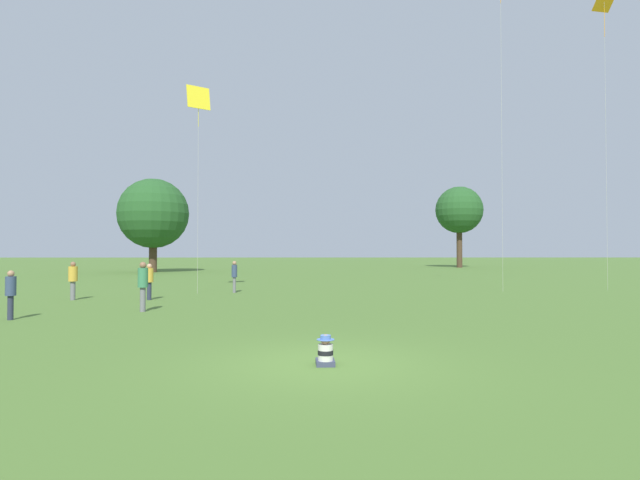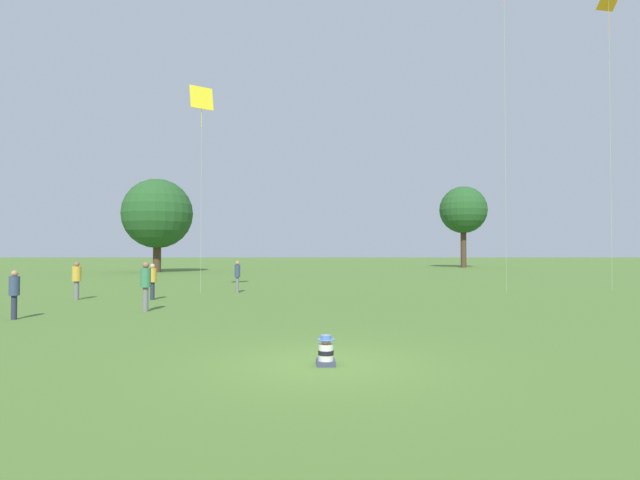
{
  "view_description": "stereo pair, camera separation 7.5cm",
  "coord_description": "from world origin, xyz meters",
  "px_view_note": "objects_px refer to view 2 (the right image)",
  "views": [
    {
      "loc": [
        -0.11,
        -9.73,
        2.2
      ],
      "look_at": [
        0.02,
        6.0,
        2.54
      ],
      "focal_mm": 28.0,
      "sensor_mm": 36.0,
      "label": 1
    },
    {
      "loc": [
        -0.04,
        -9.73,
        2.2
      ],
      "look_at": [
        0.02,
        6.0,
        2.54
      ],
      "focal_mm": 28.0,
      "sensor_mm": 36.0,
      "label": 2
    }
  ],
  "objects_px": {
    "seated_toddler": "(324,352)",
    "person_standing_1": "(74,277)",
    "person_standing_3": "(143,282)",
    "distant_tree_1": "(461,210)",
    "person_standing_5": "(235,273)",
    "person_standing_0": "(150,278)",
    "distant_tree_0": "(155,214)",
    "kite_0": "(199,102)",
    "kite_3": "(606,12)",
    "person_standing_2": "(12,290)"
  },
  "relations": [
    {
      "from": "person_standing_1",
      "to": "person_standing_5",
      "type": "bearing_deg",
      "value": 87.94
    },
    {
      "from": "person_standing_1",
      "to": "person_standing_3",
      "type": "relative_size",
      "value": 0.95
    },
    {
      "from": "seated_toddler",
      "to": "distant_tree_0",
      "type": "xyz_separation_m",
      "value": [
        -16.77,
        41.33,
        5.72
      ]
    },
    {
      "from": "person_standing_5",
      "to": "kite_3",
      "type": "relative_size",
      "value": 0.1
    },
    {
      "from": "seated_toddler",
      "to": "kite_3",
      "type": "distance_m",
      "value": 28.76
    },
    {
      "from": "person_standing_0",
      "to": "person_standing_2",
      "type": "height_order",
      "value": "person_standing_0"
    },
    {
      "from": "person_standing_2",
      "to": "person_standing_5",
      "type": "relative_size",
      "value": 0.95
    },
    {
      "from": "person_standing_2",
      "to": "distant_tree_0",
      "type": "distance_m",
      "value": 35.99
    },
    {
      "from": "seated_toddler",
      "to": "person_standing_1",
      "type": "distance_m",
      "value": 16.83
    },
    {
      "from": "person_standing_1",
      "to": "person_standing_5",
      "type": "height_order",
      "value": "person_standing_1"
    },
    {
      "from": "kite_0",
      "to": "kite_3",
      "type": "bearing_deg",
      "value": 16.24
    },
    {
      "from": "person_standing_0",
      "to": "person_standing_5",
      "type": "bearing_deg",
      "value": 135.98
    },
    {
      "from": "person_standing_3",
      "to": "kite_0",
      "type": "distance_m",
      "value": 11.57
    },
    {
      "from": "person_standing_3",
      "to": "distant_tree_1",
      "type": "relative_size",
      "value": 0.17
    },
    {
      "from": "person_standing_1",
      "to": "kite_3",
      "type": "distance_m",
      "value": 31.31
    },
    {
      "from": "person_standing_3",
      "to": "kite_3",
      "type": "relative_size",
      "value": 0.11
    },
    {
      "from": "kite_0",
      "to": "distant_tree_1",
      "type": "relative_size",
      "value": 1.01
    },
    {
      "from": "person_standing_5",
      "to": "kite_0",
      "type": "xyz_separation_m",
      "value": [
        -1.79,
        -0.55,
        8.87
      ]
    },
    {
      "from": "person_standing_2",
      "to": "person_standing_1",
      "type": "bearing_deg",
      "value": -84.23
    },
    {
      "from": "person_standing_0",
      "to": "person_standing_1",
      "type": "bearing_deg",
      "value": -93.53
    },
    {
      "from": "person_standing_1",
      "to": "seated_toddler",
      "type": "bearing_deg",
      "value": 8.75
    },
    {
      "from": "distant_tree_0",
      "to": "distant_tree_1",
      "type": "relative_size",
      "value": 0.9
    },
    {
      "from": "person_standing_3",
      "to": "distant_tree_1",
      "type": "height_order",
      "value": "distant_tree_1"
    },
    {
      "from": "person_standing_5",
      "to": "kite_0",
      "type": "bearing_deg",
      "value": -134.36
    },
    {
      "from": "seated_toddler",
      "to": "kite_0",
      "type": "relative_size",
      "value": 0.06
    },
    {
      "from": "person_standing_0",
      "to": "kite_0",
      "type": "xyz_separation_m",
      "value": [
        1.39,
        3.22,
        8.92
      ]
    },
    {
      "from": "seated_toddler",
      "to": "kite_3",
      "type": "bearing_deg",
      "value": 45.79
    },
    {
      "from": "person_standing_5",
      "to": "person_standing_0",
      "type": "bearing_deg",
      "value": -101.55
    },
    {
      "from": "seated_toddler",
      "to": "kite_3",
      "type": "xyz_separation_m",
      "value": [
        16.14,
        18.16,
        15.39
      ]
    },
    {
      "from": "person_standing_3",
      "to": "person_standing_5",
      "type": "height_order",
      "value": "person_standing_3"
    },
    {
      "from": "kite_3",
      "to": "distant_tree_0",
      "type": "height_order",
      "value": "kite_3"
    },
    {
      "from": "seated_toddler",
      "to": "person_standing_3",
      "type": "relative_size",
      "value": 0.33
    },
    {
      "from": "kite_0",
      "to": "person_standing_2",
      "type": "bearing_deg",
      "value": -100.21
    },
    {
      "from": "person_standing_1",
      "to": "distant_tree_0",
      "type": "height_order",
      "value": "distant_tree_0"
    },
    {
      "from": "person_standing_1",
      "to": "kite_3",
      "type": "height_order",
      "value": "kite_3"
    },
    {
      "from": "person_standing_1",
      "to": "person_standing_2",
      "type": "relative_size",
      "value": 1.09
    },
    {
      "from": "distant_tree_1",
      "to": "distant_tree_0",
      "type": "bearing_deg",
      "value": -158.61
    },
    {
      "from": "person_standing_2",
      "to": "distant_tree_1",
      "type": "relative_size",
      "value": 0.15
    },
    {
      "from": "person_standing_3",
      "to": "kite_0",
      "type": "height_order",
      "value": "kite_0"
    },
    {
      "from": "person_standing_1",
      "to": "person_standing_2",
      "type": "distance_m",
      "value": 6.45
    },
    {
      "from": "person_standing_2",
      "to": "kite_0",
      "type": "bearing_deg",
      "value": -115.02
    },
    {
      "from": "seated_toddler",
      "to": "person_standing_1",
      "type": "bearing_deg",
      "value": 128.26
    },
    {
      "from": "person_standing_0",
      "to": "distant_tree_0",
      "type": "bearing_deg",
      "value": -166.14
    },
    {
      "from": "person_standing_5",
      "to": "distant_tree_1",
      "type": "distance_m",
      "value": 45.43
    },
    {
      "from": "person_standing_3",
      "to": "distant_tree_0",
      "type": "bearing_deg",
      "value": -111.25
    },
    {
      "from": "kite_3",
      "to": "person_standing_3",
      "type": "bearing_deg",
      "value": 57.37
    },
    {
      "from": "seated_toddler",
      "to": "person_standing_2",
      "type": "height_order",
      "value": "person_standing_2"
    },
    {
      "from": "person_standing_0",
      "to": "distant_tree_1",
      "type": "distance_m",
      "value": 50.26
    },
    {
      "from": "kite_0",
      "to": "distant_tree_1",
      "type": "height_order",
      "value": "kite_0"
    },
    {
      "from": "kite_0",
      "to": "kite_3",
      "type": "xyz_separation_m",
      "value": [
        22.37,
        2.19,
        5.76
      ]
    }
  ]
}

